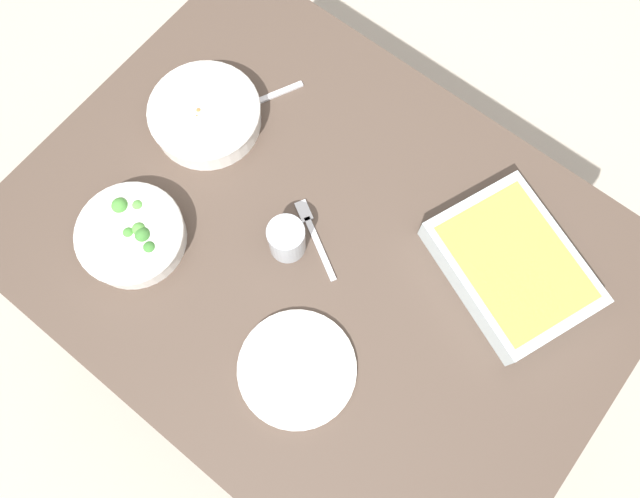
% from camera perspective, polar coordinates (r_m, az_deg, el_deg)
% --- Properties ---
extents(ground_plane, '(6.00, 6.00, 0.00)m').
position_cam_1_polar(ground_plane, '(1.89, -0.00, -6.76)').
color(ground_plane, '#B2A899').
extents(dining_table, '(1.20, 0.90, 0.74)m').
position_cam_1_polar(dining_table, '(1.26, -0.00, -1.23)').
color(dining_table, '#4C3D33').
rests_on(dining_table, ground_plane).
extents(stew_bowl, '(0.23, 0.23, 0.06)m').
position_cam_1_polar(stew_bowl, '(1.28, -10.89, 12.50)').
color(stew_bowl, white).
rests_on(stew_bowl, dining_table).
extents(broccoli_bowl, '(0.21, 0.21, 0.06)m').
position_cam_1_polar(broccoli_bowl, '(1.21, -17.55, 1.30)').
color(broccoli_bowl, white).
rests_on(broccoli_bowl, dining_table).
extents(baking_dish, '(0.36, 0.32, 0.06)m').
position_cam_1_polar(baking_dish, '(1.18, 17.87, -1.50)').
color(baking_dish, silver).
rests_on(baking_dish, dining_table).
extents(drink_cup, '(0.07, 0.07, 0.08)m').
position_cam_1_polar(drink_cup, '(1.14, -3.19, 0.89)').
color(drink_cup, '#B2BCC6').
rests_on(drink_cup, dining_table).
extents(side_plate, '(0.22, 0.22, 0.01)m').
position_cam_1_polar(side_plate, '(1.12, -2.21, -11.37)').
color(side_plate, white).
rests_on(side_plate, dining_table).
extents(spoon_by_stew, '(0.10, 0.16, 0.01)m').
position_cam_1_polar(spoon_by_stew, '(1.31, -6.35, 13.73)').
color(spoon_by_stew, silver).
rests_on(spoon_by_stew, dining_table).
extents(spoon_by_broccoli, '(0.10, 0.16, 0.01)m').
position_cam_1_polar(spoon_by_broccoli, '(1.24, -16.69, 2.75)').
color(spoon_by_broccoli, silver).
rests_on(spoon_by_broccoli, dining_table).
extents(fork_on_table, '(0.16, 0.10, 0.01)m').
position_cam_1_polar(fork_on_table, '(1.18, -0.61, 1.45)').
color(fork_on_table, silver).
rests_on(fork_on_table, dining_table).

